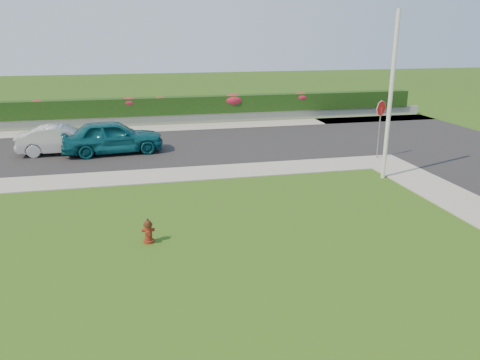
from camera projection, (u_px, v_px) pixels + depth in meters
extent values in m
plane|color=black|center=(306.00, 273.00, 11.48)|extent=(120.00, 120.00, 0.00)
cube|color=black|center=(114.00, 150.00, 23.45)|extent=(26.00, 8.00, 0.04)
cube|color=gray|center=(85.00, 180.00, 18.59)|extent=(24.00, 2.00, 0.04)
cube|color=gray|center=(382.00, 161.00, 21.30)|extent=(2.00, 2.00, 0.04)
cube|color=gray|center=(183.00, 127.00, 28.93)|extent=(34.00, 2.00, 0.04)
cube|color=gray|center=(181.00, 119.00, 30.24)|extent=(34.00, 0.40, 0.60)
cube|color=black|center=(180.00, 105.00, 30.08)|extent=(32.00, 0.90, 1.10)
cylinder|color=#54130D|center=(149.00, 241.00, 13.14)|extent=(0.30, 0.30, 0.07)
cylinder|color=#54130D|center=(148.00, 232.00, 13.06)|extent=(0.21, 0.21, 0.47)
cylinder|color=black|center=(148.00, 225.00, 12.99)|extent=(0.25, 0.25, 0.04)
sphere|color=black|center=(148.00, 224.00, 12.99)|extent=(0.21, 0.21, 0.21)
cylinder|color=black|center=(148.00, 220.00, 12.95)|extent=(0.06, 0.06, 0.06)
cylinder|color=#54130D|center=(143.00, 230.00, 13.02)|extent=(0.09, 0.10, 0.10)
cylinder|color=#54130D|center=(153.00, 230.00, 13.06)|extent=(0.09, 0.10, 0.10)
cylinder|color=#54130D|center=(148.00, 234.00, 12.93)|extent=(0.14, 0.11, 0.13)
imported|color=#0B4C5A|center=(113.00, 137.00, 22.48)|extent=(4.89, 2.35, 1.61)
imported|color=#B3B5BC|center=(62.00, 139.00, 22.48)|extent=(4.13, 1.52, 1.35)
cylinder|color=silver|center=(390.00, 98.00, 18.01)|extent=(0.16, 0.16, 6.47)
cylinder|color=slate|center=(379.00, 133.00, 21.51)|extent=(0.06, 0.06, 2.40)
cylinder|color=red|center=(381.00, 108.00, 21.17)|extent=(0.62, 0.37, 0.70)
cylinder|color=white|center=(381.00, 108.00, 21.17)|extent=(0.66, 0.37, 0.74)
ellipsoid|color=#BD203E|center=(37.00, 104.00, 28.09)|extent=(1.02, 0.65, 0.51)
ellipsoid|color=#BD203E|center=(129.00, 102.00, 29.23)|extent=(1.20, 0.77, 0.60)
ellipsoid|color=#BD203E|center=(160.00, 101.00, 29.62)|extent=(1.02, 0.66, 0.51)
ellipsoid|color=#BD203E|center=(233.00, 100.00, 30.63)|extent=(1.50, 0.97, 0.75)
ellipsoid|color=#BD203E|center=(301.00, 97.00, 31.60)|extent=(1.25, 0.80, 0.63)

